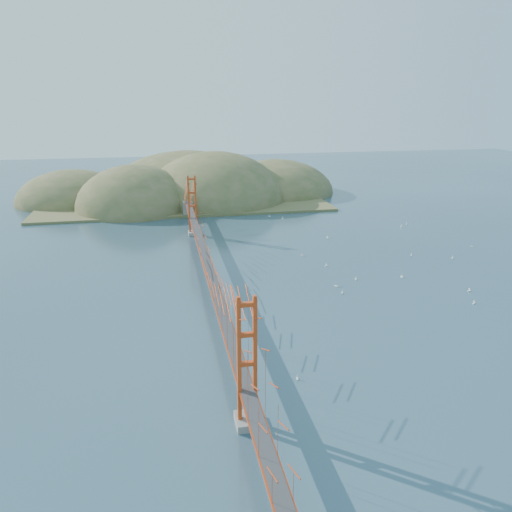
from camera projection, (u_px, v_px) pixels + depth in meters
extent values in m
plane|color=#2C4859|center=(210.00, 292.00, 70.00)|extent=(320.00, 320.00, 0.00)
cube|color=gray|center=(247.00, 421.00, 41.92)|extent=(2.00, 2.40, 0.70)
cube|color=gray|center=(194.00, 233.00, 97.86)|extent=(2.00, 2.40, 0.70)
cube|color=#AA3512|center=(209.00, 270.00, 68.97)|extent=(1.40, 92.00, 0.16)
cube|color=#AA3512|center=(209.00, 271.00, 69.03)|extent=(1.33, 92.00, 0.24)
cube|color=#38383A|center=(209.00, 269.00, 68.94)|extent=(1.19, 92.00, 0.03)
cube|color=gray|center=(188.00, 209.00, 112.37)|extent=(2.20, 2.60, 3.30)
cube|color=olive|center=(184.00, 199.00, 129.59)|extent=(70.00, 40.00, 0.60)
ellipsoid|color=olive|center=(135.00, 209.00, 120.01)|extent=(28.00, 28.00, 21.00)
ellipsoid|color=olive|center=(215.00, 200.00, 129.27)|extent=(36.00, 36.00, 25.00)
ellipsoid|color=olive|center=(276.00, 192.00, 140.02)|extent=(32.00, 32.00, 18.00)
ellipsoid|color=olive|center=(73.00, 201.00, 128.27)|extent=(28.00, 28.00, 16.00)
ellipsoid|color=olive|center=(188.00, 190.00, 143.08)|extent=(44.00, 44.00, 22.00)
cube|color=white|center=(401.00, 227.00, 103.56)|extent=(0.56, 0.37, 0.10)
cylinder|color=white|center=(401.00, 225.00, 103.47)|extent=(0.02, 0.02, 0.58)
cube|color=white|center=(269.00, 216.00, 112.42)|extent=(0.62, 0.34, 0.11)
cylinder|color=white|center=(269.00, 215.00, 112.32)|extent=(0.02, 0.02, 0.64)
cube|color=white|center=(283.00, 219.00, 110.40)|extent=(0.54, 0.19, 0.10)
cylinder|color=white|center=(283.00, 217.00, 110.31)|extent=(0.02, 0.02, 0.58)
cube|color=white|center=(469.00, 291.00, 70.09)|extent=(0.53, 0.23, 0.09)
cylinder|color=white|center=(469.00, 289.00, 70.01)|extent=(0.01, 0.01, 0.56)
cube|color=white|center=(328.00, 237.00, 96.06)|extent=(0.39, 0.62, 0.11)
cylinder|color=white|center=(328.00, 236.00, 95.96)|extent=(0.02, 0.02, 0.65)
cube|color=white|center=(297.00, 379.00, 48.62)|extent=(0.25, 0.53, 0.09)
cylinder|color=white|center=(297.00, 376.00, 48.53)|extent=(0.01, 0.01, 0.55)
cube|color=white|center=(342.00, 293.00, 69.41)|extent=(0.39, 0.57, 0.10)
cylinder|color=white|center=(342.00, 291.00, 69.32)|extent=(0.02, 0.02, 0.59)
cube|color=white|center=(302.00, 255.00, 85.45)|extent=(0.56, 0.52, 0.10)
cylinder|color=white|center=(302.00, 254.00, 85.35)|extent=(0.02, 0.02, 0.63)
cube|color=white|center=(407.00, 224.00, 105.58)|extent=(0.48, 0.50, 0.10)
cylinder|color=white|center=(407.00, 223.00, 105.49)|extent=(0.02, 0.02, 0.57)
cube|color=white|center=(356.00, 279.00, 74.55)|extent=(0.27, 0.57, 0.10)
cylinder|color=white|center=(356.00, 277.00, 74.46)|extent=(0.02, 0.02, 0.59)
cube|color=white|center=(452.00, 258.00, 83.90)|extent=(0.55, 0.62, 0.11)
cylinder|color=white|center=(452.00, 256.00, 83.80)|extent=(0.02, 0.02, 0.68)
cube|color=white|center=(326.00, 266.00, 80.21)|extent=(0.50, 0.28, 0.09)
cylinder|color=white|center=(326.00, 264.00, 80.12)|extent=(0.01, 0.01, 0.52)
cube|color=white|center=(336.00, 286.00, 71.86)|extent=(0.56, 0.58, 0.11)
cylinder|color=white|center=(336.00, 284.00, 71.76)|extent=(0.02, 0.02, 0.66)
cube|color=white|center=(411.00, 255.00, 85.37)|extent=(0.47, 0.54, 0.10)
cylinder|color=white|center=(411.00, 254.00, 85.28)|extent=(0.02, 0.02, 0.59)
cube|color=white|center=(472.00, 246.00, 90.40)|extent=(0.49, 0.47, 0.09)
cylinder|color=white|center=(472.00, 245.00, 90.31)|extent=(0.01, 0.01, 0.56)
cube|color=white|center=(474.00, 303.00, 65.98)|extent=(0.53, 0.41, 0.09)
cylinder|color=white|center=(474.00, 301.00, 65.89)|extent=(0.02, 0.02, 0.56)
cube|color=white|center=(402.00, 277.00, 75.50)|extent=(0.20, 0.59, 0.11)
cylinder|color=white|center=(402.00, 275.00, 75.40)|extent=(0.02, 0.02, 0.63)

